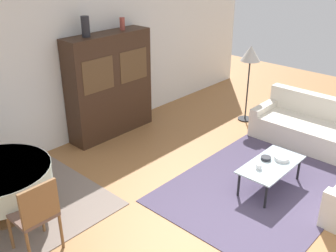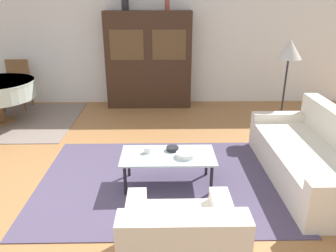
% 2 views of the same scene
% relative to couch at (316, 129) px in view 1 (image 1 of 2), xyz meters
% --- Properties ---
extents(ground_plane, '(14.00, 14.00, 0.00)m').
position_rel_couch_xyz_m(ground_plane, '(-2.90, -0.39, -0.28)').
color(ground_plane, '#9E6B3D').
extents(wall_back, '(10.00, 0.06, 2.70)m').
position_rel_couch_xyz_m(wall_back, '(-2.90, 3.24, 1.07)').
color(wall_back, white).
rests_on(wall_back, ground_plane).
extents(area_rug, '(2.93, 2.14, 0.01)m').
position_rel_couch_xyz_m(area_rug, '(-1.84, -0.02, -0.27)').
color(area_rug, '#4C425B').
rests_on(area_rug, ground_plane).
extents(dining_rug, '(2.44, 2.02, 0.01)m').
position_rel_couch_xyz_m(dining_rug, '(-4.62, 2.09, -0.27)').
color(dining_rug, gray).
rests_on(dining_rug, ground_plane).
extents(couch, '(0.92, 2.06, 0.80)m').
position_rel_couch_xyz_m(couch, '(0.00, 0.00, 0.00)').
color(couch, silver).
rests_on(couch, ground_plane).
extents(coffee_table, '(1.07, 0.54, 0.38)m').
position_rel_couch_xyz_m(coffee_table, '(-1.76, -0.11, 0.08)').
color(coffee_table, black).
rests_on(coffee_table, area_rug).
extents(display_cabinet, '(1.65, 0.43, 1.85)m').
position_rel_couch_xyz_m(display_cabinet, '(-2.09, 2.98, 0.65)').
color(display_cabinet, '#382316').
rests_on(display_cabinet, ground_plane).
extents(dining_chair_near, '(0.44, 0.44, 0.93)m').
position_rel_couch_xyz_m(dining_chair_near, '(-4.68, 1.15, 0.27)').
color(dining_chair_near, brown).
rests_on(dining_chair_near, dining_rug).
extents(floor_lamp, '(0.37, 0.37, 1.50)m').
position_rel_couch_xyz_m(floor_lamp, '(0.08, 1.47, 1.00)').
color(floor_lamp, black).
rests_on(floor_lamp, ground_plane).
extents(cup, '(0.08, 0.08, 0.07)m').
position_rel_couch_xyz_m(cup, '(-2.00, -0.04, 0.15)').
color(cup, white).
rests_on(cup, coffee_table).
extents(bowl, '(0.21, 0.21, 0.06)m').
position_rel_couch_xyz_m(bowl, '(-1.57, -0.16, 0.14)').
color(bowl, white).
rests_on(bowl, coffee_table).
extents(bowl_small, '(0.15, 0.15, 0.04)m').
position_rel_couch_xyz_m(bowl_small, '(-1.71, 0.01, 0.14)').
color(bowl_small, '#232328').
rests_on(bowl_small, coffee_table).
extents(vase_tall, '(0.13, 0.13, 0.33)m').
position_rel_couch_xyz_m(vase_tall, '(-2.50, 2.98, 1.73)').
color(vase_tall, '#232328').
rests_on(vase_tall, display_cabinet).
extents(vase_short, '(0.09, 0.09, 0.21)m').
position_rel_couch_xyz_m(vase_short, '(-1.72, 2.98, 1.67)').
color(vase_short, '#9E4238').
rests_on(vase_short, display_cabinet).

